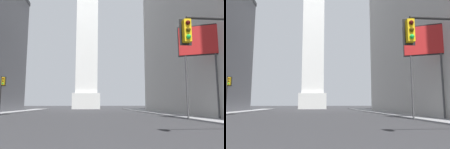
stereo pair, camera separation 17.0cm
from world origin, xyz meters
The scene contains 4 objects.
sidewalk_right centered at (13.71, 25.14, 0.07)m, with size 5.00×83.79×0.15m, color gray.
obelisk centered at (0.00, 69.82, 32.26)m, with size 8.52×8.52×66.97m.
traffic_light_mid_left centered at (-10.83, 30.43, 3.56)m, with size 0.78×0.51×5.39m.
billboard_sign centered at (12.51, 19.27, 7.54)m, with size 3.92×1.87×9.53m.
Camera 2 is at (1.85, -1.30, 1.51)m, focal length 35.00 mm.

